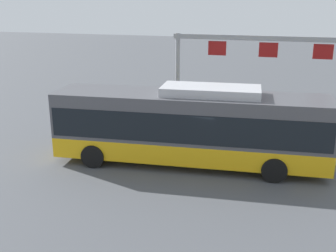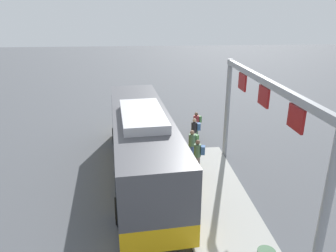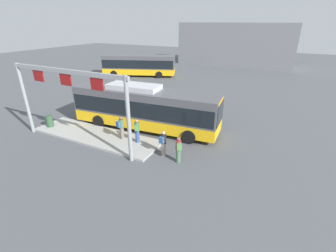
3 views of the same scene
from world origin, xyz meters
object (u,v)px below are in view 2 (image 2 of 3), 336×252
(bus_main, at_px, (141,140))
(person_boarding, at_px, (195,131))
(person_waiting_near, at_px, (196,124))
(person_waiting_far, at_px, (198,155))
(person_waiting_mid, at_px, (192,145))

(bus_main, bearing_deg, person_boarding, -48.57)
(bus_main, height_order, person_waiting_near, bus_main)
(person_boarding, xyz_separation_m, person_waiting_far, (-3.56, 0.45, 0.16))
(person_waiting_near, bearing_deg, person_boarding, 41.39)
(person_waiting_near, xyz_separation_m, person_waiting_far, (-4.73, 0.76, 0.16))
(person_waiting_far, bearing_deg, person_waiting_near, -85.07)
(person_boarding, bearing_deg, bus_main, 49.44)
(bus_main, relative_size, person_waiting_mid, 6.98)
(person_waiting_mid, bearing_deg, person_waiting_far, 60.38)
(person_boarding, height_order, person_waiting_mid, person_waiting_mid)
(bus_main, xyz_separation_m, person_waiting_near, (4.40, -3.38, -0.92))
(person_boarding, xyz_separation_m, person_waiting_near, (1.17, -0.31, 0.00))
(person_waiting_far, bearing_deg, person_waiting_mid, -73.51)
(person_boarding, bearing_deg, person_waiting_mid, 80.43)
(person_waiting_mid, height_order, person_waiting_far, same)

